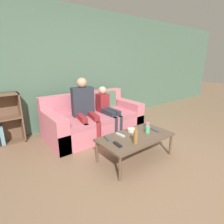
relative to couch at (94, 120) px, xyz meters
name	(u,v)px	position (x,y,z in m)	size (l,w,h in m)	color
ground_plane	(155,169)	(-0.01, -1.65, -0.28)	(22.00, 22.00, 0.00)	#84664C
wall_back	(75,69)	(-0.01, 0.73, 1.02)	(12.00, 0.06, 2.60)	#4C6B56
couch	(94,120)	(0.00, 0.00, 0.00)	(1.94, 0.99, 0.82)	#D1707F
coffee_table	(136,138)	(-0.03, -1.26, 0.07)	(1.16, 0.62, 0.38)	brown
person_adult	(84,105)	(-0.26, -0.08, 0.40)	(0.49, 0.72, 1.18)	maroon
person_child	(107,108)	(0.24, -0.15, 0.27)	(0.23, 0.66, 0.97)	#282D38
cup_near	(147,125)	(0.37, -1.14, 0.15)	(0.07, 0.07, 0.10)	pink
cup_far	(148,130)	(0.21, -1.28, 0.15)	(0.08, 0.08, 0.10)	#4CB77A
tv_remote_0	(117,144)	(-0.44, -1.32, 0.11)	(0.07, 0.17, 0.02)	black
tv_remote_1	(120,135)	(-0.20, -1.10, 0.11)	(0.06, 0.17, 0.02)	#B7B7BC
tv_remote_2	(155,130)	(0.38, -1.30, 0.11)	(0.07, 0.17, 0.02)	#47474C
tv_remote_3	(108,138)	(-0.43, -1.08, 0.11)	(0.09, 0.18, 0.02)	#47474C
snack_bowl	(132,130)	(0.06, -1.09, 0.12)	(0.15, 0.15, 0.05)	beige
bottle	(136,137)	(-0.21, -1.43, 0.20)	(0.06, 0.06, 0.24)	olive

